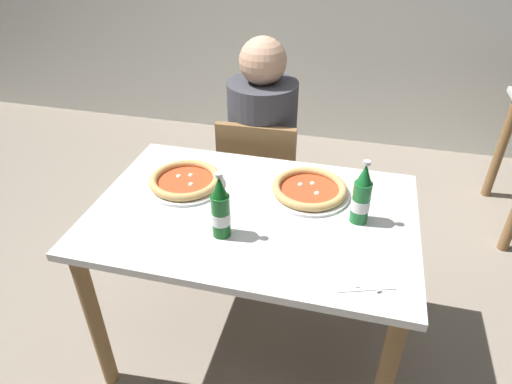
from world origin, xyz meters
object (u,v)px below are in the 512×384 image
Objects in this scene: beer_bottle_left at (362,197)px; pizza_margherita_near at (309,190)px; dining_table_main at (253,234)px; diner_seated at (262,160)px; chair_behind_table at (260,181)px; napkin_with_cutlery at (359,269)px; pizza_marinara_far at (185,181)px; beer_bottle_center at (221,210)px.

pizza_margherita_near is at bearing 147.44° from beer_bottle_left.
dining_table_main is 0.99× the size of diner_seated.
diner_seated reaches higher than chair_behind_table.
chair_behind_table is at bearing 121.92° from napkin_with_cutlery.
napkin_with_cutlery is (0.40, -0.23, 0.12)m from dining_table_main.
diner_seated is 1.04m from napkin_with_cutlery.
pizza_margherita_near and pizza_marinara_far have the same top height.
beer_bottle_left is 0.28m from napkin_with_cutlery.
diner_seated is at bearing 120.55° from napkin_with_cutlery.
dining_table_main is 0.28m from pizza_margherita_near.
beer_bottle_left reaches higher than napkin_with_cutlery.
napkin_with_cutlery is at bearing -85.84° from beer_bottle_left.
beer_bottle_left reaches higher than pizza_margherita_near.
pizza_margherita_near is 1.40× the size of napkin_with_cutlery.
pizza_marinara_far is at bearing -108.39° from diner_seated.
diner_seated is (-0.12, 0.66, -0.05)m from dining_table_main.
pizza_margherita_near is 1.29× the size of beer_bottle_left.
beer_bottle_left is at bearing 94.16° from napkin_with_cutlery.
pizza_marinara_far is (-0.49, -0.06, 0.00)m from pizza_margherita_near.
beer_bottle_left is at bearing 129.11° from chair_behind_table.
pizza_margherita_near is at bearing 40.32° from dining_table_main.
diner_seated is 0.86m from beer_bottle_center.
napkin_with_cutlery is (0.52, -0.84, 0.27)m from chair_behind_table.
pizza_marinara_far is (-0.19, -0.56, 0.19)m from diner_seated.
dining_table_main is at bearing 66.37° from beer_bottle_center.
beer_bottle_center is at bearing -113.63° from dining_table_main.
dining_table_main is 4.86× the size of beer_bottle_left.
dining_table_main is 4.86× the size of beer_bottle_center.
chair_behind_table reaches higher than pizza_marinara_far.
chair_behind_table is 1.02m from napkin_with_cutlery.
dining_table_main is 3.78× the size of pizza_margherita_near.
diner_seated is 0.85m from beer_bottle_left.
diner_seated is 5.31× the size of napkin_with_cutlery.
diner_seated is 3.81× the size of pizza_margherita_near.
pizza_marinara_far is (-0.19, -0.51, 0.29)m from chair_behind_table.
chair_behind_table is at bearing -87.27° from diner_seated.
beer_bottle_center reaches higher than pizza_marinara_far.
beer_bottle_center reaches higher than napkin_with_cutlery.
diner_seated is at bearing 121.55° from pizza_margherita_near.
dining_table_main is 0.48m from napkin_with_cutlery.
chair_behind_table is 0.11m from diner_seated.
napkin_with_cutlery is (0.47, -0.07, -0.10)m from beer_bottle_center.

